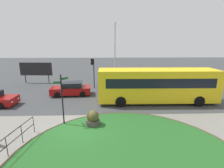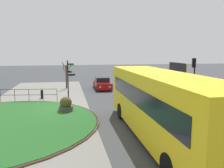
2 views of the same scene
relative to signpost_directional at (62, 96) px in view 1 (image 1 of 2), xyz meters
The scene contains 12 objects.
ground 2.55m from the signpost_directional, 28.84° to the right, with size 120.00×120.00×0.00m, color #3D3F42.
sidewalk_paving 3.56m from the signpost_directional, 65.07° to the right, with size 32.00×8.16×0.02m, color gray.
grass_island 6.35m from the signpost_directional, 45.92° to the right, with size 12.01×12.01×0.10m, color #235B23.
grass_kerb_ring 6.35m from the signpost_directional, 45.92° to the right, with size 12.32×12.32×0.11m, color brown.
signpost_directional is the anchor object (origin of this frame).
railing_grass_edge 4.25m from the signpost_directional, 120.45° to the right, with size 0.70×4.86×1.12m.
bus_yellow 9.18m from the signpost_directional, 29.03° to the left, with size 11.43×2.79×3.30m.
car_far_lane 7.36m from the signpost_directional, 97.54° to the left, with size 4.50×2.20×1.49m.
traffic_light_near 10.41m from the signpost_directional, 82.86° to the left, with size 0.49×0.31×3.82m.
lamppost_tall 12.61m from the signpost_directional, 70.04° to the left, with size 0.32×0.32×8.45m.
billboard_left 15.22m from the signpost_directional, 118.66° to the left, with size 4.78×0.41×3.04m.
planter_near_signpost 2.66m from the signpost_directional, ahead, with size 1.00×1.00×1.14m.
Camera 1 is at (1.90, -10.32, 5.68)m, focal length 26.37 mm.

